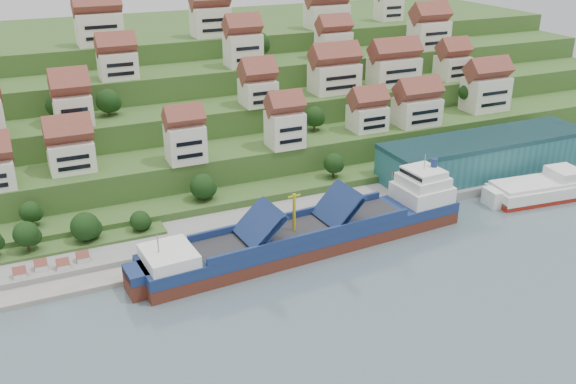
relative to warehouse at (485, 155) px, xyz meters
name	(u,v)px	position (x,y,z in m)	size (l,w,h in m)	color
ground	(345,243)	(-52.00, -17.00, -7.20)	(300.00, 300.00, 0.00)	slate
quay	(386,198)	(-32.00, -2.00, -6.10)	(180.00, 14.00, 2.20)	gray
pebble_beach	(64,271)	(-110.00, -5.00, -6.70)	(45.00, 20.00, 1.00)	gray
hillside	(202,88)	(-52.00, 86.55, 3.46)	(260.00, 128.00, 31.00)	#2D4C1E
hillside_village	(266,74)	(-45.76, 43.15, 17.14)	(154.09, 65.36, 29.23)	white
hillside_trees	(212,122)	(-67.01, 28.25, 9.59)	(139.64, 62.53, 31.15)	#183712
warehouse	(485,155)	(0.00, 0.00, 0.00)	(60.00, 15.00, 10.00)	#266367
flagpole	(392,185)	(-33.89, -7.00, -0.32)	(1.28, 0.16, 8.00)	gray
beach_huts	(53,269)	(-112.00, -6.25, -5.10)	(14.40, 3.70, 2.20)	white
cargo_ship	(318,233)	(-58.21, -15.95, -4.06)	(74.23, 16.63, 16.27)	#55251A
second_ship	(543,189)	(5.56, -16.06, -4.84)	(27.73, 12.41, 7.81)	maroon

